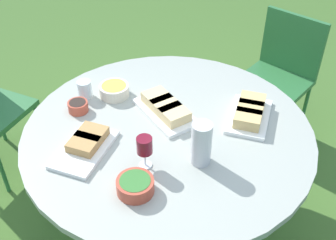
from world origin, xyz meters
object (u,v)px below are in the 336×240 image
object	(u,v)px
water_pitcher	(201,143)
wine_glass	(145,147)
dining_table	(168,143)
chair_near_right	(281,69)

from	to	relation	value
water_pitcher	wine_glass	size ratio (longest dim) A/B	1.32
dining_table	chair_near_right	xyz separation A→B (m)	(0.12, -1.18, -0.12)
water_pitcher	dining_table	bearing A→B (deg)	-10.07
dining_table	chair_near_right	size ratio (longest dim) A/B	1.62
chair_near_right	water_pitcher	xyz separation A→B (m)	(-0.38, 1.23, 0.32)
dining_table	wine_glass	xyz separation A→B (m)	(-0.11, 0.25, 0.20)
chair_near_right	water_pitcher	world-z (taller)	water_pitcher
chair_near_right	wine_glass	xyz separation A→B (m)	(-0.23, 1.43, 0.33)
dining_table	wine_glass	bearing A→B (deg)	114.70
chair_near_right	wine_glass	bearing A→B (deg)	99.19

